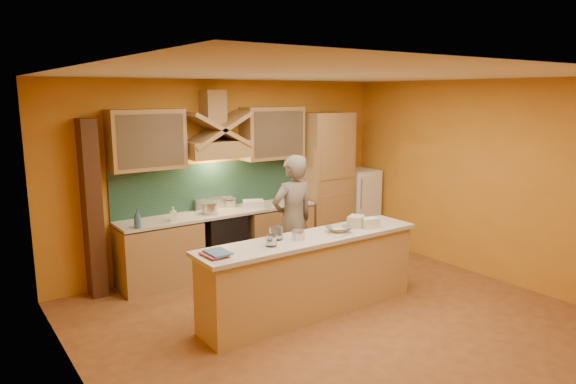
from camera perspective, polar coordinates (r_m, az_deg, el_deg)
floor at (r=6.23m, az=5.02°, el=-13.82°), size 5.50×5.00×0.01m
ceiling at (r=5.66m, az=5.50°, el=12.87°), size 5.50×5.00×0.01m
wall_back at (r=7.83m, az=-6.69°, el=1.99°), size 5.50×0.02×2.80m
wall_front at (r=4.27m, az=27.69°, el=-6.72°), size 5.50×0.02×2.80m
wall_left at (r=4.56m, az=-22.22°, el=-5.20°), size 0.02×5.00×2.80m
wall_right at (r=7.83m, az=20.78°, el=1.36°), size 0.02×5.00×2.80m
base_cabinet_left at (r=7.27m, az=-14.11°, el=-6.81°), size 1.10×0.60×0.86m
base_cabinet_right at (r=8.11m, az=-1.47°, el=-4.64°), size 1.10×0.60×0.86m
counter_top at (r=7.52m, az=-7.52°, el=-2.27°), size 3.00×0.62×0.04m
stove at (r=7.64m, az=-7.43°, el=-5.56°), size 0.60×0.58×0.90m
backsplash at (r=7.70m, az=-8.57°, el=0.67°), size 3.00×0.03×0.70m
range_hood at (r=7.41m, az=-7.87°, el=4.75°), size 0.92×0.50×0.24m
hood_chimney at (r=7.46m, az=-8.35°, el=9.24°), size 0.30×0.30×0.50m
upper_cabinet_left at (r=7.07m, az=-15.44°, el=5.63°), size 1.00×0.35×0.80m
upper_cabinet_right at (r=7.97m, az=-1.72°, el=6.57°), size 1.00×0.35×0.80m
pantry_column at (r=8.53m, az=4.10°, el=1.08°), size 0.80×0.60×2.30m
fridge at (r=9.11m, az=7.72°, el=-1.57°), size 0.58×0.60×1.30m
trim_column_left at (r=7.00m, az=-20.94°, el=-1.80°), size 0.20×0.30×2.30m
island_body at (r=6.22m, az=2.57°, el=-9.45°), size 2.80×0.55×0.88m
island_top at (r=6.07m, az=2.61°, el=-5.20°), size 2.90×0.62×0.05m
person at (r=7.01m, az=0.53°, el=-3.15°), size 0.66×0.44×1.80m
pot_large at (r=7.38m, az=-8.70°, el=-1.89°), size 0.27×0.27×0.17m
pot_small at (r=7.77m, az=-6.50°, el=-1.32°), size 0.20×0.20×0.13m
soap_bottle_a at (r=7.05m, az=-12.63°, el=-2.38°), size 0.11×0.11×0.19m
soap_bottle_b at (r=6.77m, az=-16.40°, el=-2.89°), size 0.10×0.10×0.24m
bowl_back at (r=8.15m, az=0.41°, el=-0.77°), size 0.22×0.22×0.06m
dish_rack at (r=7.70m, az=-3.86°, el=-1.33°), size 0.37×0.34×0.11m
book_lower at (r=5.35m, az=-9.18°, el=-7.13°), size 0.23×0.30×0.03m
book_upper at (r=5.35m, az=-8.81°, el=-6.87°), size 0.22×0.30×0.02m
jar_large at (r=5.92m, az=-1.34°, el=-4.61°), size 0.20×0.20×0.15m
jar_small at (r=5.67m, az=-1.88°, el=-5.40°), size 0.15×0.15×0.13m
kitchen_scale at (r=5.92m, az=1.16°, el=-4.89°), size 0.13×0.13×0.09m
mixing_bowl at (r=6.26m, az=5.66°, el=-4.16°), size 0.34×0.34×0.07m
cloth at (r=6.15m, az=5.73°, el=-4.70°), size 0.24×0.20×0.01m
grocery_bag_a at (r=6.53m, az=7.57°, el=-3.26°), size 0.28×0.26×0.14m
grocery_bag_b at (r=6.52m, az=9.10°, el=-3.40°), size 0.22×0.19×0.12m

